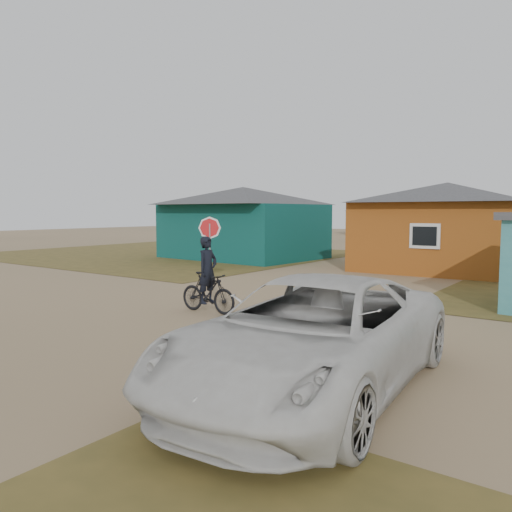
# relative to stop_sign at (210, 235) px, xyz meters

# --- Properties ---
(ground) EXTENTS (120.00, 120.00, 0.00)m
(ground) POSITION_rel_stop_sign_xyz_m (3.04, -4.42, -1.80)
(ground) COLOR #917654
(grass_nw) EXTENTS (20.00, 18.00, 0.00)m
(grass_nw) POSITION_rel_stop_sign_xyz_m (-10.96, 8.58, -1.79)
(grass_nw) COLOR brown
(grass_nw) RESTS_ON ground
(house_teal) EXTENTS (8.93, 7.08, 4.00)m
(house_teal) POSITION_rel_stop_sign_xyz_m (-5.46, 9.08, 0.26)
(house_teal) COLOR #0B403C
(house_teal) RESTS_ON ground
(house_yellow) EXTENTS (7.72, 6.76, 3.90)m
(house_yellow) POSITION_rel_stop_sign_xyz_m (5.54, 9.57, 0.21)
(house_yellow) COLOR #954B16
(house_yellow) RESTS_ON ground
(house_pale_west) EXTENTS (7.04, 6.15, 3.60)m
(house_pale_west) POSITION_rel_stop_sign_xyz_m (-2.96, 29.58, 0.06)
(house_pale_west) COLOR gray
(house_pale_west) RESTS_ON ground
(house_pale_north) EXTENTS (6.28, 5.81, 3.40)m
(house_pale_north) POSITION_rel_stop_sign_xyz_m (-10.96, 41.58, -0.04)
(house_pale_north) COLOR gray
(house_pale_north) RESTS_ON ground
(stop_sign) EXTENTS (0.77, 0.28, 2.44)m
(stop_sign) POSITION_rel_stop_sign_xyz_m (0.00, 0.00, 0.00)
(stop_sign) COLOR gray
(stop_sign) RESTS_ON ground
(cyclist) EXTENTS (1.76, 0.64, 1.98)m
(cyclist) POSITION_rel_stop_sign_xyz_m (3.22, -3.76, -1.07)
(cyclist) COLOR black
(cyclist) RESTS_ON ground
(vehicle) EXTENTS (3.22, 6.14, 1.65)m
(vehicle) POSITION_rel_stop_sign_xyz_m (8.22, -7.11, -0.97)
(vehicle) COLOR silver
(vehicle) RESTS_ON ground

